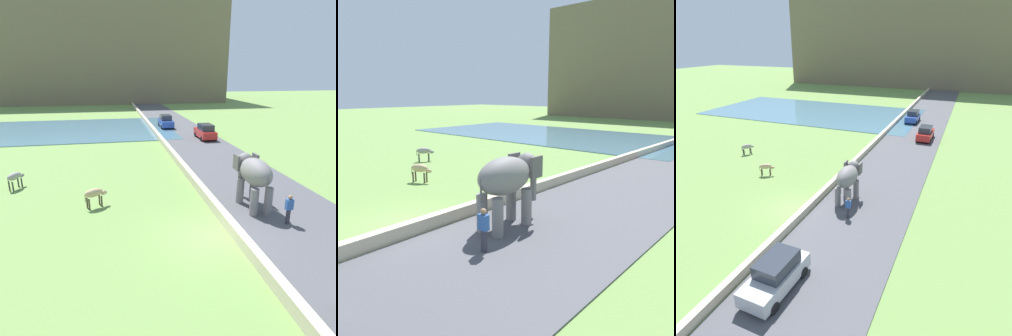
% 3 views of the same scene
% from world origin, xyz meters
% --- Properties ---
extents(ground_plane, '(220.00, 220.00, 0.00)m').
position_xyz_m(ground_plane, '(0.00, 0.00, 0.00)').
color(ground_plane, '#6B8E47').
extents(barrier_wall, '(0.40, 110.00, 0.59)m').
position_xyz_m(barrier_wall, '(1.20, 18.00, 0.30)').
color(barrier_wall, beige).
rests_on(barrier_wall, ground).
extents(lake, '(36.00, 18.00, 0.08)m').
position_xyz_m(lake, '(-14.00, 30.40, 0.04)').
color(lake, slate).
rests_on(lake, ground).
extents(elephant, '(1.43, 3.47, 2.99)m').
position_xyz_m(elephant, '(3.42, 2.73, 2.04)').
color(elephant, slate).
rests_on(elephant, ground).
extents(person_beside_elephant, '(0.36, 0.22, 1.63)m').
position_xyz_m(person_beside_elephant, '(4.33, 0.44, 0.87)').
color(person_beside_elephant, '#33333D').
rests_on(person_beside_elephant, ground).
extents(cow_grey, '(0.98, 1.37, 1.15)m').
position_xyz_m(cow_grey, '(-10.87, 8.52, 0.84)').
color(cow_grey, gray).
rests_on(cow_grey, ground).
extents(cow_tan, '(1.39, 0.93, 1.15)m').
position_xyz_m(cow_tan, '(-5.49, 4.52, 0.84)').
color(cow_tan, tan).
rests_on(cow_tan, ground).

